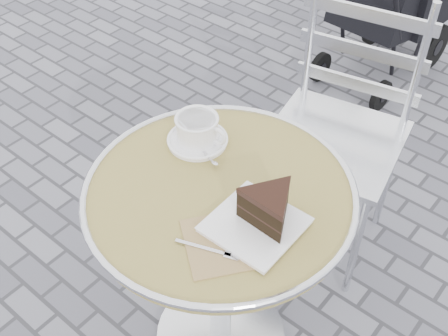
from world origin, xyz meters
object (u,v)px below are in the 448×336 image
Objects in this scene: cafe_table at (220,231)px; cake_plate_set at (265,212)px; cappuccino_set at (198,132)px; bistro_chair at (348,101)px.

cafe_table is 0.27m from cake_plate_set.
cake_plate_set is at bearing -32.13° from cappuccino_set.
cafe_table is at bearing -42.99° from cappuccino_set.
cafe_table is 0.28m from cappuccino_set.
cappuccino_set is (-0.17, 0.11, 0.20)m from cafe_table.
cafe_table is 2.11× the size of cake_plate_set.
cafe_table is at bearing 171.44° from cake_plate_set.
bistro_chair is at bearing 91.05° from cafe_table.
bistro_chair reaches higher than cafe_table.
cappuccino_set is at bearing -116.35° from bistro_chair.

